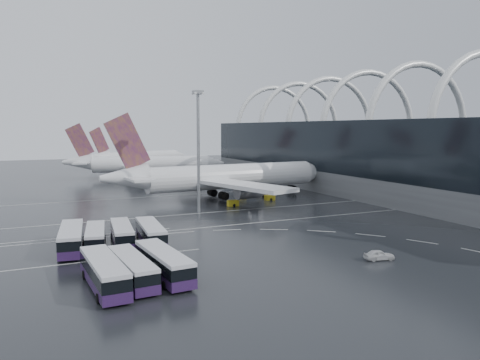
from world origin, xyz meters
name	(u,v)px	position (x,y,z in m)	size (l,w,h in m)	color
ground	(220,224)	(0.00, 0.00, 0.00)	(420.00, 420.00, 0.00)	black
terminal	(397,154)	(61.56, 19.84, 10.87)	(42.00, 160.00, 34.90)	slate
lane_marking_near	(224,226)	(0.00, -2.00, 0.01)	(120.00, 0.25, 0.01)	beige
lane_marking_mid	(199,213)	(0.00, 12.00, 0.01)	(120.00, 0.25, 0.01)	beige
lane_marking_far	(164,196)	(0.00, 40.00, 0.01)	(120.00, 0.25, 0.01)	beige
bus_bay_line_south	(103,260)	(-24.00, -16.00, 0.01)	(28.00, 0.25, 0.01)	beige
bus_bay_line_north	(88,236)	(-24.00, 0.00, 0.01)	(28.00, 0.25, 0.01)	beige
airliner_main	(222,178)	(12.37, 29.45, 5.41)	(63.75, 55.81, 21.59)	white
airliner_gate_b	(143,165)	(4.89, 86.22, 4.96)	(56.38, 49.97, 19.82)	white
airliner_gate_c	(138,158)	(13.16, 131.81, 4.65)	(49.95, 45.61, 18.59)	white
bus_row_near_a	(71,238)	(-27.42, -8.94, 1.88)	(4.81, 14.19, 3.42)	#2D1440
bus_row_near_b	(95,237)	(-23.91, -8.41, 1.64)	(4.51, 12.38, 2.98)	#2D1440
bus_row_near_c	(122,233)	(-19.87, -8.05, 1.70)	(4.16, 12.77, 3.09)	#2D1440
bus_row_near_d	(151,233)	(-15.76, -9.83, 1.76)	(3.95, 13.18, 3.20)	#2D1440
bus_row_far_a	(104,272)	(-25.50, -27.84, 1.87)	(3.81, 13.94, 3.40)	#2D1440
bus_row_far_b	(132,268)	(-22.21, -27.15, 1.72)	(3.68, 12.86, 3.13)	#2D1440
bus_row_far_c	(164,263)	(-18.34, -26.83, 1.82)	(4.08, 13.68, 3.32)	#2D1440
van_curve_a	(148,272)	(-20.16, -26.47, 0.83)	(2.74, 5.94, 1.65)	silver
van_curve_b	(379,255)	(10.61, -31.77, 0.70)	(1.66, 4.13, 1.41)	silver
floodlight_mast	(198,136)	(0.48, 13.51, 16.30)	(1.99, 1.99, 25.91)	gray
gse_cart_belly_a	(270,198)	(22.19, 21.70, 0.67)	(2.46, 1.46, 1.34)	#B19D17
gse_cart_belly_b	(262,195)	(22.68, 26.91, 0.68)	(2.50, 1.48, 1.36)	slate
gse_cart_belly_c	(233,203)	(10.24, 17.46, 0.68)	(2.50, 1.47, 1.36)	#B19D17
gse_cart_belly_e	(242,196)	(17.80, 28.77, 0.53)	(1.96, 1.16, 1.07)	#B19D17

